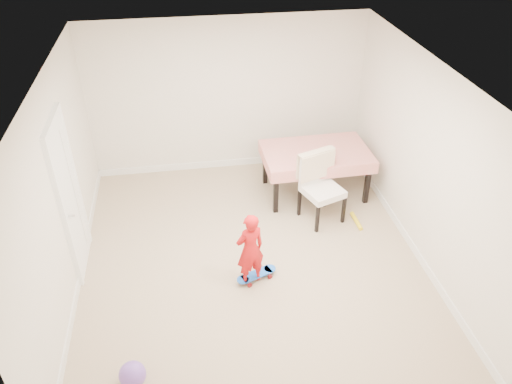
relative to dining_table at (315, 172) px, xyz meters
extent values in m
plane|color=tan|center=(-1.25, -1.45, -0.39)|extent=(5.00, 5.00, 0.00)
cube|color=white|center=(-1.25, -1.45, 2.19)|extent=(4.50, 5.00, 0.04)
cube|color=silver|center=(-1.25, 1.03, 0.91)|extent=(4.50, 0.04, 2.60)
cube|color=silver|center=(-1.25, -3.93, 0.91)|extent=(4.50, 0.04, 2.60)
cube|color=silver|center=(-3.48, -1.45, 0.91)|extent=(0.04, 5.00, 2.60)
cube|color=silver|center=(0.98, -1.45, 0.91)|extent=(0.04, 5.00, 2.60)
cube|color=white|center=(-3.47, -1.15, 0.64)|extent=(0.11, 0.94, 2.11)
cube|color=white|center=(-1.25, 1.04, -0.33)|extent=(4.50, 0.02, 0.12)
cube|color=white|center=(-3.49, -1.45, -0.33)|extent=(0.02, 5.00, 0.12)
cube|color=white|center=(0.99, -1.45, -0.33)|extent=(0.02, 5.00, 0.12)
imported|color=red|center=(-1.33, -1.89, 0.13)|extent=(0.44, 0.36, 1.03)
sphere|color=#774EBD|center=(-2.74, -3.17, -0.25)|extent=(0.28, 0.28, 0.28)
cylinder|color=yellow|center=(0.43, -0.90, -0.36)|extent=(0.07, 0.40, 0.06)
camera|label=1|loc=(-1.99, -6.52, 4.17)|focal=35.00mm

